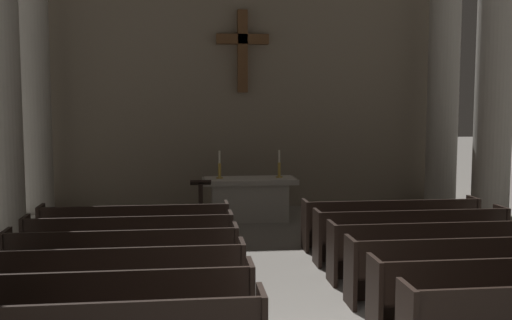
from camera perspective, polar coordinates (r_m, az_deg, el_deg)
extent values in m
cube|color=black|center=(7.12, -14.30, -13.85)|extent=(3.25, 0.40, 0.05)
cube|color=black|center=(6.82, -14.61, -12.30)|extent=(3.25, 0.05, 0.50)
cube|color=black|center=(7.06, -0.53, -13.42)|extent=(0.06, 0.50, 0.95)
cube|color=black|center=(8.10, -13.31, -11.44)|extent=(3.25, 0.40, 0.05)
cube|color=black|center=(7.81, -13.55, -9.98)|extent=(3.25, 0.05, 0.50)
cube|color=black|center=(8.34, -13.13, -12.56)|extent=(3.25, 0.04, 0.40)
cube|color=black|center=(8.04, -1.33, -11.04)|extent=(0.06, 0.50, 0.95)
cube|color=black|center=(9.09, -12.56, -9.54)|extent=(3.25, 0.40, 0.05)
cube|color=black|center=(8.80, -12.74, -8.19)|extent=(3.25, 0.05, 0.50)
cube|color=black|center=(9.32, -12.41, -10.59)|extent=(3.25, 0.04, 0.40)
cube|color=black|center=(9.03, -1.95, -9.17)|extent=(0.06, 0.50, 0.95)
cube|color=black|center=(9.37, -22.81, -9.07)|extent=(0.06, 0.50, 0.95)
cube|color=black|center=(10.09, -11.95, -8.02)|extent=(3.25, 0.40, 0.05)
cube|color=black|center=(9.81, -12.10, -6.76)|extent=(3.25, 0.05, 0.50)
cube|color=black|center=(10.31, -11.83, -9.00)|extent=(3.25, 0.04, 0.40)
cube|color=black|center=(10.04, -2.44, -7.67)|extent=(0.06, 0.50, 0.95)
cube|color=black|center=(10.34, -21.21, -7.65)|extent=(0.06, 0.50, 0.95)
cube|color=black|center=(11.09, -11.46, -6.77)|extent=(3.25, 0.40, 0.05)
cube|color=black|center=(10.82, -11.59, -5.60)|extent=(3.25, 0.05, 0.50)
cube|color=black|center=(11.32, -11.36, -7.69)|extent=(3.25, 0.04, 0.40)
cube|color=black|center=(11.04, -2.84, -6.45)|extent=(0.06, 0.50, 0.95)
cube|color=black|center=(11.32, -19.89, -6.48)|extent=(0.06, 0.50, 0.95)
cube|color=black|center=(8.04, 22.75, -11.86)|extent=(3.25, 0.40, 0.05)
cube|color=black|center=(8.25, 22.06, -13.01)|extent=(3.25, 0.04, 0.40)
cube|color=black|center=(7.36, 11.26, -12.74)|extent=(0.06, 0.50, 0.95)
cube|color=black|center=(8.91, 19.44, -10.03)|extent=(3.25, 0.40, 0.05)
cube|color=black|center=(8.65, 20.16, -8.64)|extent=(3.25, 0.05, 0.50)
cube|color=black|center=(9.13, 18.89, -11.11)|extent=(3.25, 0.04, 0.40)
cube|color=black|center=(8.30, 9.03, -10.57)|extent=(0.06, 0.50, 0.95)
cube|color=black|center=(9.82, 16.76, -8.51)|extent=(3.25, 0.40, 0.05)
cube|color=black|center=(9.56, 17.34, -7.21)|extent=(3.25, 0.05, 0.50)
cube|color=black|center=(10.04, 16.31, -9.52)|extent=(3.25, 0.04, 0.40)
cube|color=black|center=(9.27, 7.28, -8.83)|extent=(0.06, 0.50, 0.95)
cube|color=black|center=(10.75, 14.55, -7.23)|extent=(3.25, 0.40, 0.05)
cube|color=black|center=(10.49, 15.04, -6.02)|extent=(3.25, 0.05, 0.50)
cube|color=black|center=(10.97, 14.18, -8.18)|extent=(3.25, 0.04, 0.40)
cube|color=black|center=(10.25, 5.88, -7.42)|extent=(0.06, 0.50, 0.95)
cube|color=black|center=(11.42, 22.40, -6.47)|extent=(0.06, 0.50, 0.95)
cube|color=black|center=(11.70, 12.71, -6.15)|extent=(3.25, 0.40, 0.05)
cube|color=black|center=(11.44, 13.12, -5.02)|extent=(3.25, 0.05, 0.50)
cube|color=black|center=(11.91, 12.40, -7.04)|extent=(3.25, 0.04, 0.40)
cube|color=black|center=(11.24, 4.73, -6.25)|extent=(0.06, 0.50, 0.95)
cube|color=black|center=(12.31, 20.06, -5.53)|extent=(0.06, 0.50, 0.95)
cube|color=#ADA89E|center=(12.70, -22.83, -7.03)|extent=(1.08, 1.08, 0.20)
cube|color=#ADA89E|center=(13.79, 21.41, -6.01)|extent=(1.08, 1.08, 0.20)
cylinder|color=#ADA89E|center=(13.54, 21.91, 7.80)|extent=(0.77, 0.77, 6.79)
cube|color=#ADA89E|center=(15.07, -20.18, -5.00)|extent=(1.08, 1.08, 0.20)
cylinder|color=#ADA89E|center=(14.85, -20.61, 7.61)|extent=(0.77, 0.77, 6.79)
cube|color=#ADA89E|center=(16.00, 17.18, -4.30)|extent=(1.08, 1.08, 0.20)
cylinder|color=#ADA89E|center=(15.79, 17.52, 7.56)|extent=(0.77, 0.77, 6.79)
cube|color=#A8A399|center=(13.98, -0.62, -4.04)|extent=(1.76, 0.72, 0.88)
cube|color=#A8A399|center=(13.91, -0.63, -2.01)|extent=(2.20, 0.90, 0.12)
cube|color=silver|center=(13.90, -0.63, -1.75)|extent=(2.09, 0.86, 0.01)
cylinder|color=#B79338|center=(13.84, -3.51, -1.72)|extent=(0.16, 0.16, 0.02)
cylinder|color=#B79338|center=(13.82, -3.52, -1.04)|extent=(0.07, 0.07, 0.35)
cylinder|color=silver|center=(13.79, -3.52, 0.30)|extent=(0.04, 0.04, 0.29)
cylinder|color=#B79338|center=(13.99, 2.23, -1.63)|extent=(0.16, 0.16, 0.02)
cylinder|color=#B79338|center=(13.97, 2.23, -0.96)|extent=(0.07, 0.07, 0.35)
cylinder|color=silver|center=(13.93, 2.23, 0.36)|extent=(0.04, 0.04, 0.29)
cube|color=gray|center=(15.76, -1.39, 8.93)|extent=(11.20, 0.25, 7.40)
cube|color=brown|center=(15.54, -1.31, 10.34)|extent=(0.25, 0.25, 2.09)
cube|color=brown|center=(15.57, -1.31, 11.50)|extent=(1.34, 0.25, 0.25)
cylinder|color=black|center=(12.81, -5.29, -6.87)|extent=(0.36, 0.36, 0.04)
cylinder|color=black|center=(12.71, -5.31, -4.65)|extent=(0.10, 0.10, 1.05)
cube|color=black|center=(12.63, -5.33, -2.17)|extent=(0.44, 0.31, 0.15)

